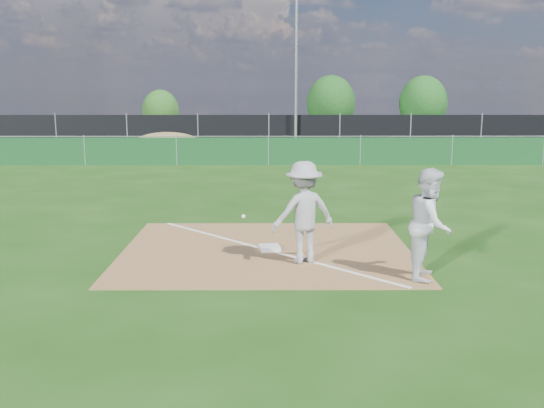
{
  "coord_description": "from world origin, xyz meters",
  "views": [
    {
      "loc": [
        0.08,
        -11.29,
        3.4
      ],
      "look_at": [
        0.11,
        1.0,
        1.0
      ],
      "focal_mm": 40.0,
      "sensor_mm": 36.0,
      "label": 1
    }
  ],
  "objects_px": {
    "light_pole": "(296,75)",
    "play_at_first": "(304,212)",
    "runner": "(430,224)",
    "tree_left": "(161,111)",
    "first_base": "(270,248)",
    "tree_right": "(423,103)",
    "car_left": "(190,126)",
    "tree_mid": "(331,103)",
    "car_right": "(316,128)",
    "car_mid": "(249,129)"
  },
  "relations": [
    {
      "from": "light_pole",
      "to": "play_at_first",
      "type": "relative_size",
      "value": 4.04
    },
    {
      "from": "runner",
      "to": "tree_left",
      "type": "distance_m",
      "value": 35.71
    },
    {
      "from": "first_base",
      "to": "tree_right",
      "type": "height_order",
      "value": "tree_right"
    },
    {
      "from": "tree_left",
      "to": "tree_right",
      "type": "relative_size",
      "value": 0.76
    },
    {
      "from": "car_left",
      "to": "tree_right",
      "type": "height_order",
      "value": "tree_right"
    },
    {
      "from": "play_at_first",
      "to": "car_left",
      "type": "xyz_separation_m",
      "value": [
        -5.89,
        28.21,
        -0.18
      ]
    },
    {
      "from": "first_base",
      "to": "play_at_first",
      "type": "xyz_separation_m",
      "value": [
        0.66,
        -0.88,
        0.95
      ]
    },
    {
      "from": "play_at_first",
      "to": "tree_mid",
      "type": "distance_m",
      "value": 33.39
    },
    {
      "from": "runner",
      "to": "tree_mid",
      "type": "relative_size",
      "value": 0.48
    },
    {
      "from": "light_pole",
      "to": "first_base",
      "type": "distance_m",
      "value": 22.1
    },
    {
      "from": "runner",
      "to": "car_left",
      "type": "relative_size",
      "value": 0.41
    },
    {
      "from": "tree_left",
      "to": "car_right",
      "type": "bearing_deg",
      "value": -23.84
    },
    {
      "from": "play_at_first",
      "to": "car_mid",
      "type": "distance_m",
      "value": 27.7
    },
    {
      "from": "light_pole",
      "to": "car_mid",
      "type": "height_order",
      "value": "light_pole"
    },
    {
      "from": "first_base",
      "to": "tree_left",
      "type": "xyz_separation_m",
      "value": [
        -7.97,
        32.21,
        1.55
      ]
    },
    {
      "from": "tree_mid",
      "to": "tree_right",
      "type": "distance_m",
      "value": 6.98
    },
    {
      "from": "runner",
      "to": "tree_right",
      "type": "distance_m",
      "value": 35.99
    },
    {
      "from": "first_base",
      "to": "play_at_first",
      "type": "relative_size",
      "value": 0.21
    },
    {
      "from": "car_right",
      "to": "first_base",
      "type": "bearing_deg",
      "value": -166.24
    },
    {
      "from": "light_pole",
      "to": "first_base",
      "type": "relative_size",
      "value": 19.17
    },
    {
      "from": "runner",
      "to": "car_right",
      "type": "xyz_separation_m",
      "value": [
        0.18,
        29.17,
        -0.3
      ]
    },
    {
      "from": "light_pole",
      "to": "car_left",
      "type": "xyz_separation_m",
      "value": [
        -6.67,
        5.63,
        -3.17
      ]
    },
    {
      "from": "runner",
      "to": "car_mid",
      "type": "xyz_separation_m",
      "value": [
        -4.22,
        28.57,
        -0.31
      ]
    },
    {
      "from": "play_at_first",
      "to": "tree_left",
      "type": "bearing_deg",
      "value": 104.61
    },
    {
      "from": "light_pole",
      "to": "car_left",
      "type": "bearing_deg",
      "value": 139.84
    },
    {
      "from": "light_pole",
      "to": "car_right",
      "type": "distance_m",
      "value": 6.74
    },
    {
      "from": "car_right",
      "to": "tree_right",
      "type": "height_order",
      "value": "tree_right"
    },
    {
      "from": "first_base",
      "to": "car_right",
      "type": "height_order",
      "value": "car_right"
    },
    {
      "from": "first_base",
      "to": "car_right",
      "type": "xyz_separation_m",
      "value": [
        3.03,
        27.35,
        0.63
      ]
    },
    {
      "from": "car_mid",
      "to": "car_right",
      "type": "xyz_separation_m",
      "value": [
        4.39,
        0.6,
        0.01
      ]
    },
    {
      "from": "car_mid",
      "to": "car_right",
      "type": "bearing_deg",
      "value": -74.46
    },
    {
      "from": "light_pole",
      "to": "tree_right",
      "type": "xyz_separation_m",
      "value": [
        9.92,
        11.44,
        -1.86
      ]
    },
    {
      "from": "car_left",
      "to": "play_at_first",
      "type": "bearing_deg",
      "value": 179.11
    },
    {
      "from": "light_pole",
      "to": "tree_right",
      "type": "height_order",
      "value": "light_pole"
    },
    {
      "from": "car_mid",
      "to": "tree_right",
      "type": "bearing_deg",
      "value": -55.63
    },
    {
      "from": "tree_right",
      "to": "car_left",
      "type": "bearing_deg",
      "value": -160.73
    },
    {
      "from": "play_at_first",
      "to": "tree_right",
      "type": "xyz_separation_m",
      "value": [
        10.7,
        34.02,
        1.13
      ]
    },
    {
      "from": "car_right",
      "to": "tree_right",
      "type": "relative_size",
      "value": 1.14
    },
    {
      "from": "light_pole",
      "to": "car_left",
      "type": "distance_m",
      "value": 9.29
    },
    {
      "from": "tree_left",
      "to": "play_at_first",
      "type": "bearing_deg",
      "value": -75.39
    },
    {
      "from": "runner",
      "to": "tree_mid",
      "type": "bearing_deg",
      "value": 16.18
    },
    {
      "from": "play_at_first",
      "to": "runner",
      "type": "distance_m",
      "value": 2.39
    },
    {
      "from": "tree_mid",
      "to": "tree_right",
      "type": "bearing_deg",
      "value": 7.05
    },
    {
      "from": "tree_mid",
      "to": "car_left",
      "type": "bearing_deg",
      "value": -152.91
    },
    {
      "from": "car_mid",
      "to": "car_right",
      "type": "relative_size",
      "value": 0.87
    },
    {
      "from": "runner",
      "to": "tree_left",
      "type": "height_order",
      "value": "tree_left"
    },
    {
      "from": "car_left",
      "to": "car_mid",
      "type": "relative_size",
      "value": 1.17
    },
    {
      "from": "light_pole",
      "to": "tree_right",
      "type": "bearing_deg",
      "value": 49.05
    },
    {
      "from": "tree_left",
      "to": "car_left",
      "type": "bearing_deg",
      "value": -60.76
    },
    {
      "from": "tree_mid",
      "to": "runner",
      "type": "bearing_deg",
      "value": -92.65
    }
  ]
}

